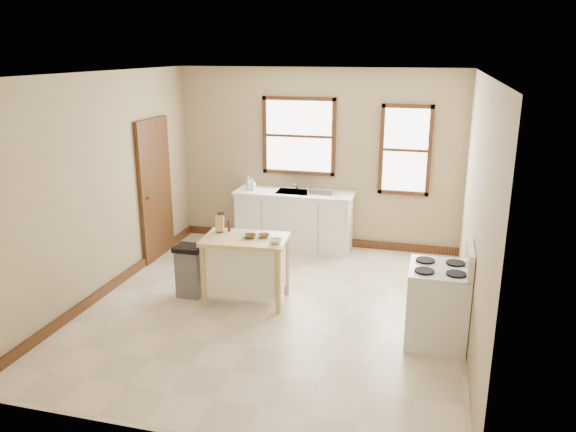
{
  "coord_description": "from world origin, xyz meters",
  "views": [
    {
      "loc": [
        1.79,
        -6.04,
        3.05
      ],
      "look_at": [
        0.08,
        0.4,
        1.07
      ],
      "focal_mm": 35.0,
      "sensor_mm": 36.0,
      "label": 1
    }
  ],
  "objects_px": {
    "dish_rack": "(322,191)",
    "soap_bottle_b": "(252,184)",
    "kitchen_island": "(246,269)",
    "knife_block": "(220,224)",
    "bowl_c": "(275,241)",
    "trash_bin": "(190,271)",
    "bowl_a": "(250,236)",
    "bowl_b": "(264,236)",
    "soap_bottle_a": "(249,183)",
    "gas_stove": "(438,293)",
    "pepper_grinder": "(229,225)"
  },
  "relations": [
    {
      "from": "trash_bin",
      "to": "bowl_c",
      "type": "bearing_deg",
      "value": -2.4
    },
    {
      "from": "soap_bottle_b",
      "to": "trash_bin",
      "type": "height_order",
      "value": "soap_bottle_b"
    },
    {
      "from": "dish_rack",
      "to": "trash_bin",
      "type": "height_order",
      "value": "dish_rack"
    },
    {
      "from": "dish_rack",
      "to": "bowl_b",
      "type": "xyz_separation_m",
      "value": [
        -0.32,
        -1.99,
        -0.11
      ]
    },
    {
      "from": "soap_bottle_a",
      "to": "bowl_a",
      "type": "xyz_separation_m",
      "value": [
        0.69,
        -1.99,
        -0.17
      ]
    },
    {
      "from": "bowl_c",
      "to": "bowl_b",
      "type": "bearing_deg",
      "value": 139.63
    },
    {
      "from": "soap_bottle_b",
      "to": "soap_bottle_a",
      "type": "bearing_deg",
      "value": -152.98
    },
    {
      "from": "soap_bottle_b",
      "to": "gas_stove",
      "type": "distance_m",
      "value": 3.83
    },
    {
      "from": "soap_bottle_a",
      "to": "soap_bottle_b",
      "type": "xyz_separation_m",
      "value": [
        0.05,
        0.02,
        -0.02
      ]
    },
    {
      "from": "soap_bottle_b",
      "to": "kitchen_island",
      "type": "height_order",
      "value": "soap_bottle_b"
    },
    {
      "from": "soap_bottle_a",
      "to": "knife_block",
      "type": "bearing_deg",
      "value": -93.39
    },
    {
      "from": "pepper_grinder",
      "to": "bowl_a",
      "type": "height_order",
      "value": "pepper_grinder"
    },
    {
      "from": "bowl_a",
      "to": "trash_bin",
      "type": "distance_m",
      "value": 0.96
    },
    {
      "from": "knife_block",
      "to": "pepper_grinder",
      "type": "xyz_separation_m",
      "value": [
        0.1,
        0.05,
        -0.03
      ]
    },
    {
      "from": "soap_bottle_a",
      "to": "soap_bottle_b",
      "type": "bearing_deg",
      "value": 11.57
    },
    {
      "from": "bowl_c",
      "to": "soap_bottle_b",
      "type": "bearing_deg",
      "value": 115.03
    },
    {
      "from": "soap_bottle_a",
      "to": "bowl_a",
      "type": "distance_m",
      "value": 2.12
    },
    {
      "from": "bowl_b",
      "to": "trash_bin",
      "type": "distance_m",
      "value": 1.09
    },
    {
      "from": "soap_bottle_a",
      "to": "kitchen_island",
      "type": "height_order",
      "value": "soap_bottle_a"
    },
    {
      "from": "bowl_a",
      "to": "bowl_c",
      "type": "height_order",
      "value": "bowl_c"
    },
    {
      "from": "soap_bottle_a",
      "to": "soap_bottle_b",
      "type": "distance_m",
      "value": 0.06
    },
    {
      "from": "bowl_c",
      "to": "gas_stove",
      "type": "height_order",
      "value": "gas_stove"
    },
    {
      "from": "soap_bottle_a",
      "to": "gas_stove",
      "type": "distance_m",
      "value": 3.86
    },
    {
      "from": "dish_rack",
      "to": "kitchen_island",
      "type": "bearing_deg",
      "value": -84.09
    },
    {
      "from": "kitchen_island",
      "to": "trash_bin",
      "type": "bearing_deg",
      "value": 178.54
    },
    {
      "from": "bowl_c",
      "to": "trash_bin",
      "type": "bearing_deg",
      "value": 177.12
    },
    {
      "from": "dish_rack",
      "to": "soap_bottle_b",
      "type": "bearing_deg",
      "value": -157.47
    },
    {
      "from": "knife_block",
      "to": "bowl_a",
      "type": "relative_size",
      "value": 1.24
    },
    {
      "from": "bowl_a",
      "to": "trash_bin",
      "type": "relative_size",
      "value": 0.24
    },
    {
      "from": "kitchen_island",
      "to": "gas_stove",
      "type": "height_order",
      "value": "gas_stove"
    },
    {
      "from": "kitchen_island",
      "to": "trash_bin",
      "type": "relative_size",
      "value": 1.52
    },
    {
      "from": "bowl_a",
      "to": "bowl_b",
      "type": "height_order",
      "value": "bowl_a"
    },
    {
      "from": "soap_bottle_a",
      "to": "gas_stove",
      "type": "relative_size",
      "value": 0.2
    },
    {
      "from": "bowl_c",
      "to": "gas_stove",
      "type": "bearing_deg",
      "value": -10.4
    },
    {
      "from": "kitchen_island",
      "to": "bowl_a",
      "type": "relative_size",
      "value": 6.36
    },
    {
      "from": "kitchen_island",
      "to": "bowl_b",
      "type": "relative_size",
      "value": 7.02
    },
    {
      "from": "knife_block",
      "to": "trash_bin",
      "type": "bearing_deg",
      "value": -168.25
    },
    {
      "from": "knife_block",
      "to": "bowl_c",
      "type": "distance_m",
      "value": 0.83
    },
    {
      "from": "pepper_grinder",
      "to": "gas_stove",
      "type": "relative_size",
      "value": 0.13
    },
    {
      "from": "pepper_grinder",
      "to": "gas_stove",
      "type": "height_order",
      "value": "gas_stove"
    },
    {
      "from": "soap_bottle_b",
      "to": "knife_block",
      "type": "distance_m",
      "value": 1.9
    },
    {
      "from": "soap_bottle_a",
      "to": "trash_bin",
      "type": "bearing_deg",
      "value": -104.08
    },
    {
      "from": "dish_rack",
      "to": "bowl_a",
      "type": "xyz_separation_m",
      "value": [
        -0.48,
        -2.06,
        -0.11
      ]
    },
    {
      "from": "kitchen_island",
      "to": "gas_stove",
      "type": "distance_m",
      "value": 2.36
    },
    {
      "from": "kitchen_island",
      "to": "knife_block",
      "type": "bearing_deg",
      "value": 156.05
    },
    {
      "from": "knife_block",
      "to": "soap_bottle_b",
      "type": "bearing_deg",
      "value": 81.68
    },
    {
      "from": "soap_bottle_a",
      "to": "bowl_a",
      "type": "relative_size",
      "value": 1.38
    },
    {
      "from": "bowl_b",
      "to": "trash_bin",
      "type": "relative_size",
      "value": 0.22
    },
    {
      "from": "bowl_a",
      "to": "bowl_b",
      "type": "relative_size",
      "value": 1.1
    },
    {
      "from": "soap_bottle_b",
      "to": "bowl_b",
      "type": "height_order",
      "value": "soap_bottle_b"
    }
  ]
}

